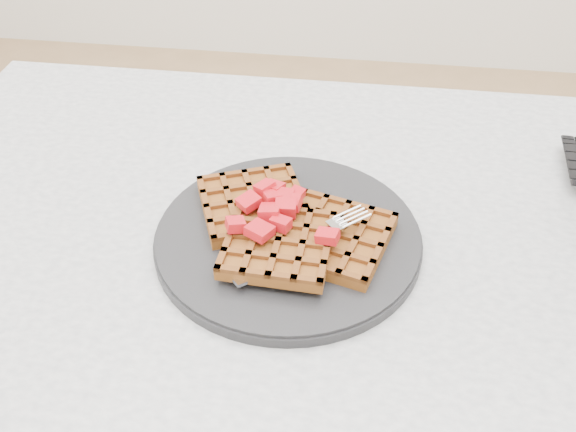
{
  "coord_description": "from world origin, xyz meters",
  "views": [
    {
      "loc": [
        -0.01,
        -0.52,
        1.24
      ],
      "look_at": [
        -0.08,
        0.01,
        0.79
      ],
      "focal_mm": 40.0,
      "sensor_mm": 36.0,
      "label": 1
    }
  ],
  "objects": [
    {
      "name": "strawberry_pile",
      "position": [
        -0.08,
        0.01,
        0.8
      ],
      "size": [
        0.15,
        0.15,
        0.02
      ],
      "primitive_type": null,
      "color": "#A90C18",
      "rests_on": "waffles"
    },
    {
      "name": "plate",
      "position": [
        -0.08,
        0.01,
        0.76
      ],
      "size": [
        0.3,
        0.3,
        0.02
      ],
      "primitive_type": "cylinder",
      "color": "black",
      "rests_on": "table"
    },
    {
      "name": "waffles",
      "position": [
        -0.08,
        0.01,
        0.78
      ],
      "size": [
        0.24,
        0.21,
        0.03
      ],
      "color": "brown",
      "rests_on": "plate"
    },
    {
      "name": "fork",
      "position": [
        -0.05,
        -0.02,
        0.77
      ],
      "size": [
        0.15,
        0.14,
        0.02
      ],
      "primitive_type": null,
      "rotation": [
        0.0,
        0.0,
        -0.85
      ],
      "color": "silver",
      "rests_on": "plate"
    },
    {
      "name": "table",
      "position": [
        0.0,
        0.0,
        0.64
      ],
      "size": [
        1.2,
        0.8,
        0.75
      ],
      "color": "silver",
      "rests_on": "ground"
    }
  ]
}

